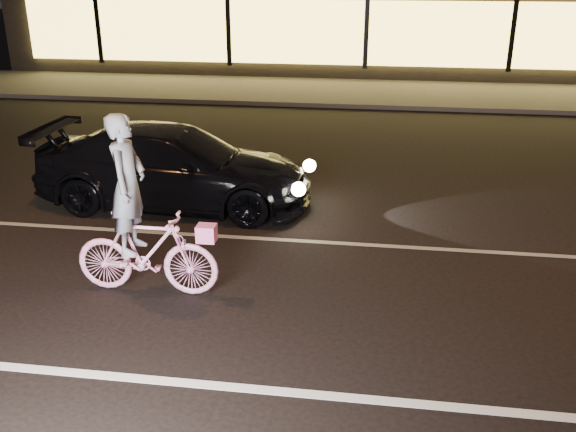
# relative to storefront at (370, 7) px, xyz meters

# --- Properties ---
(ground) EXTENTS (90.00, 90.00, 0.00)m
(ground) POSITION_rel_storefront_xyz_m (0.00, -18.97, -2.15)
(ground) COLOR black
(ground) RESTS_ON ground
(lane_stripe_near) EXTENTS (60.00, 0.12, 0.01)m
(lane_stripe_near) POSITION_rel_storefront_xyz_m (0.00, -20.47, -2.14)
(lane_stripe_near) COLOR silver
(lane_stripe_near) RESTS_ON ground
(lane_stripe_far) EXTENTS (60.00, 0.10, 0.01)m
(lane_stripe_far) POSITION_rel_storefront_xyz_m (0.00, -16.97, -2.14)
(lane_stripe_far) COLOR gray
(lane_stripe_far) RESTS_ON ground
(sidewalk) EXTENTS (30.00, 4.00, 0.12)m
(sidewalk) POSITION_rel_storefront_xyz_m (0.00, -5.97, -2.09)
(sidewalk) COLOR #383533
(sidewalk) RESTS_ON ground
(storefront) EXTENTS (25.40, 8.42, 4.20)m
(storefront) POSITION_rel_storefront_xyz_m (0.00, 0.00, 0.00)
(storefront) COLOR black
(storefront) RESTS_ON ground
(cyclist) EXTENTS (1.77, 0.61, 2.23)m
(cyclist) POSITION_rel_storefront_xyz_m (-2.18, -18.74, -1.36)
(cyclist) COLOR #EE2E8E
(cyclist) RESTS_ON ground
(sedan) EXTENTS (4.55, 1.94, 1.31)m
(sedan) POSITION_rel_storefront_xyz_m (-2.72, -15.75, -1.49)
(sedan) COLOR black
(sedan) RESTS_ON ground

